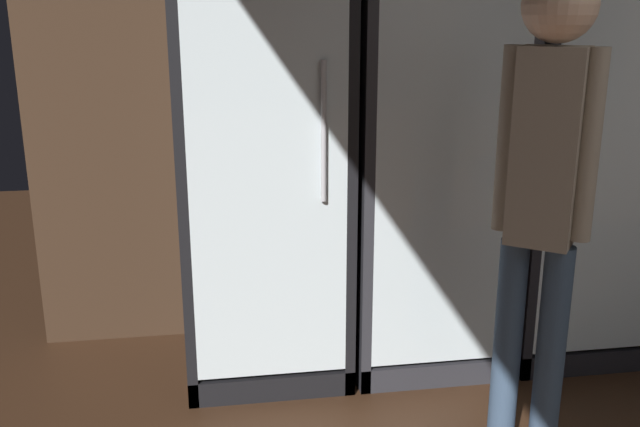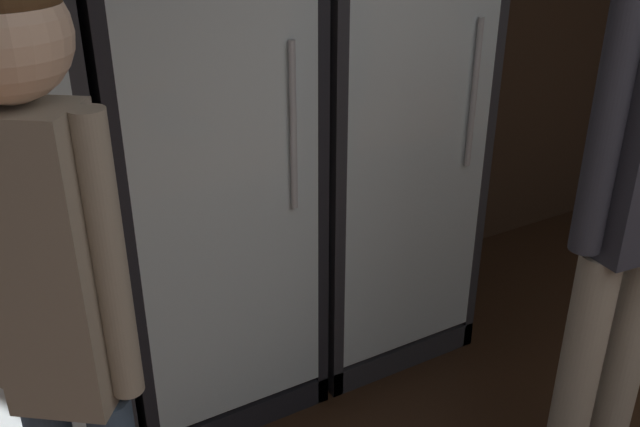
# 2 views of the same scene
# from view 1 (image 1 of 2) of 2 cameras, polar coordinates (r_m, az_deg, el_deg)

# --- Properties ---
(cooler_far_left) EXTENTS (0.65, 0.67, 1.93)m
(cooler_far_left) POSITION_cam_1_polar(r_m,az_deg,el_deg) (2.87, -4.81, 5.43)
(cooler_far_left) COLOR black
(cooler_far_left) RESTS_ON ground
(cooler_left) EXTENTS (0.65, 0.67, 1.93)m
(cooler_left) POSITION_cam_1_polar(r_m,az_deg,el_deg) (3.00, 8.25, 5.69)
(cooler_left) COLOR #2B2B30
(cooler_left) RESTS_ON ground
(cooler_center) EXTENTS (0.65, 0.67, 1.93)m
(cooler_center) POSITION_cam_1_polar(r_m,az_deg,el_deg) (3.26, 19.75, 5.72)
(cooler_center) COLOR black
(cooler_center) RESTS_ON ground
(shopper_near) EXTENTS (0.25, 0.22, 1.62)m
(shopper_near) POSITION_cam_1_polar(r_m,az_deg,el_deg) (2.20, 17.78, 4.18)
(shopper_near) COLOR #384C66
(shopper_near) RESTS_ON ground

